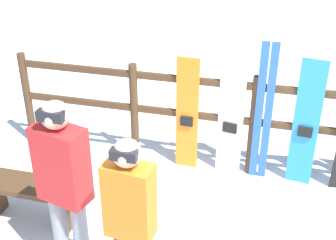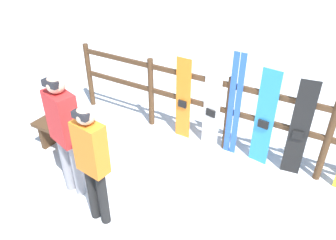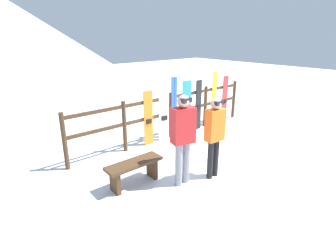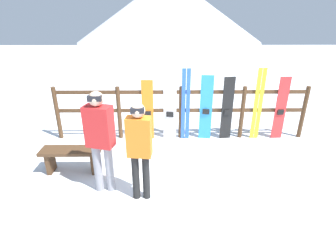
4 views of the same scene
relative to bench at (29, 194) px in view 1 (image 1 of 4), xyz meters
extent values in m
cylinder|color=#4C331E|center=(-0.77, 1.45, 0.29)|extent=(0.10, 0.10, 1.27)
cylinder|color=#4C331E|center=(0.68, 1.45, 0.29)|extent=(0.10, 0.10, 1.27)
cylinder|color=#4C331E|center=(2.14, 1.45, 0.29)|extent=(0.10, 0.10, 1.27)
cube|color=#4C331E|center=(2.14, 1.45, 0.36)|extent=(5.82, 0.05, 0.08)
cube|color=#4C331E|center=(2.14, 1.45, 0.80)|extent=(5.82, 0.05, 0.08)
cube|color=#4C331E|center=(0.00, 0.00, 0.11)|extent=(1.12, 0.36, 0.06)
cube|color=#4C331E|center=(0.42, 0.00, -0.13)|extent=(0.08, 0.29, 0.42)
cylinder|color=gray|center=(0.64, -0.56, 0.08)|extent=(0.14, 0.14, 0.86)
cylinder|color=gray|center=(0.83, -0.56, 0.08)|extent=(0.14, 0.14, 0.86)
cube|color=red|center=(0.73, -0.56, 0.85)|extent=(0.47, 0.34, 0.68)
sphere|color=#D8B293|center=(0.73, -0.56, 1.31)|extent=(0.23, 0.23, 0.23)
cube|color=black|center=(0.73, -0.63, 1.34)|extent=(0.21, 0.08, 0.08)
cube|color=orange|center=(1.38, -0.77, 0.77)|extent=(0.39, 0.24, 0.63)
sphere|color=#D8B293|center=(1.38, -0.77, 1.20)|extent=(0.22, 0.22, 0.22)
cube|color=black|center=(1.38, -0.84, 1.22)|extent=(0.20, 0.08, 0.08)
cube|color=orange|center=(1.36, 1.40, 0.38)|extent=(0.27, 0.03, 1.44)
cube|color=black|center=(1.36, 1.37, 0.31)|extent=(0.15, 0.03, 0.12)
cube|color=white|center=(1.88, 1.40, 0.36)|extent=(0.30, 0.08, 1.41)
cube|color=black|center=(1.88, 1.37, 0.29)|extent=(0.17, 0.06, 0.12)
cube|color=blue|center=(2.19, 1.40, 0.51)|extent=(0.09, 0.02, 1.70)
cube|color=blue|center=(2.29, 1.40, 0.51)|extent=(0.09, 0.02, 1.70)
cube|color=#288CE0|center=(2.72, 1.40, 0.43)|extent=(0.29, 0.06, 1.55)
cube|color=black|center=(2.72, 1.37, 0.35)|extent=(0.16, 0.05, 0.12)
camera|label=1|loc=(2.34, -3.39, 2.99)|focal=50.00mm
camera|label=2|loc=(3.61, -2.81, 2.94)|focal=35.00mm
camera|label=3|loc=(-2.38, -3.83, 2.43)|focal=28.00mm
camera|label=4|loc=(1.78, -4.30, 2.54)|focal=28.00mm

